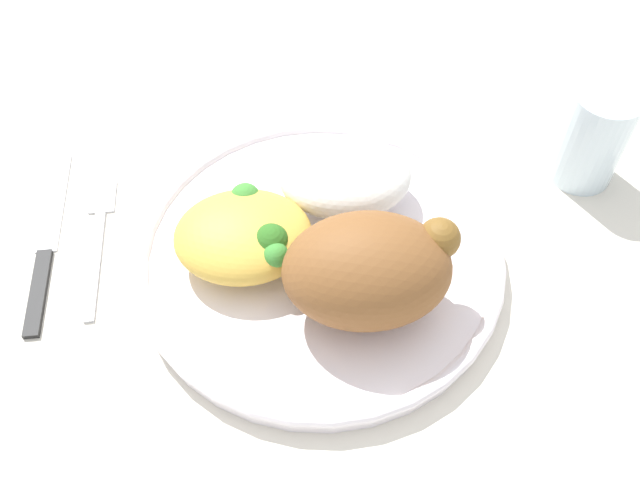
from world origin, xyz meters
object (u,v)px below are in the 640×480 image
(roasted_chicken, at_px, (369,269))
(mac_cheese_with_broccoli, at_px, (245,239))
(plate, at_px, (320,255))
(fork, at_px, (98,237))
(rice_pile, at_px, (345,177))
(water_glass, at_px, (593,137))
(knife, at_px, (45,252))

(roasted_chicken, bearing_deg, mac_cheese_with_broccoli, 152.38)
(plate, distance_m, fork, 0.19)
(rice_pile, xyz_separation_m, water_glass, (0.21, 0.03, 0.00))
(plate, height_order, knife, plate)
(mac_cheese_with_broccoli, relative_size, knife, 0.55)
(knife, bearing_deg, water_glass, 7.89)
(mac_cheese_with_broccoli, relative_size, fork, 0.74)
(knife, distance_m, water_glass, 0.46)
(fork, xyz_separation_m, water_glass, (0.42, 0.05, 0.04))
(rice_pile, height_order, knife, rice_pile)
(mac_cheese_with_broccoli, bearing_deg, knife, 171.03)
(roasted_chicken, bearing_deg, plate, 122.24)
(rice_pile, distance_m, mac_cheese_with_broccoli, 0.10)
(knife, height_order, water_glass, water_glass)
(rice_pile, relative_size, mac_cheese_with_broccoli, 1.02)
(roasted_chicken, relative_size, water_glass, 1.40)
(plate, height_order, fork, plate)
(knife, bearing_deg, plate, -5.78)
(plate, relative_size, water_glass, 3.24)
(mac_cheese_with_broccoli, height_order, fork, mac_cheese_with_broccoli)
(fork, bearing_deg, mac_cheese_with_broccoli, -17.36)
(roasted_chicken, distance_m, fork, 0.24)
(rice_pile, distance_m, fork, 0.21)
(fork, bearing_deg, roasted_chicken, -21.79)
(plate, relative_size, mac_cheese_with_broccoli, 2.76)
(fork, bearing_deg, plate, -11.04)
(knife, relative_size, water_glass, 2.13)
(rice_pile, bearing_deg, plate, -113.48)
(knife, bearing_deg, fork, 17.62)
(roasted_chicken, bearing_deg, fork, 158.21)
(plate, xyz_separation_m, fork, (-0.18, 0.04, -0.01))
(roasted_chicken, distance_m, rice_pile, 0.10)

